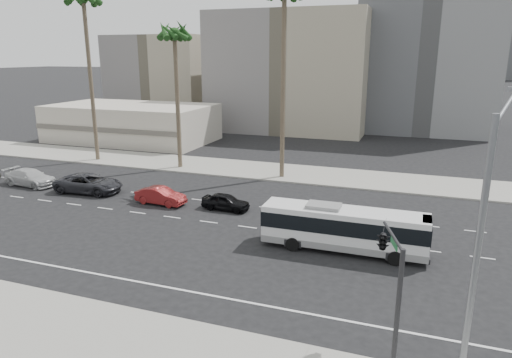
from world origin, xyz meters
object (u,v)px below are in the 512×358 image
at_px(car_a, 226,202).
at_px(car_c, 89,183).
at_px(car_d, 30,177).
at_px(palm_mid, 175,36).
at_px(city_bus, 344,228).
at_px(car_b, 161,196).
at_px(traffic_signal, 385,244).
at_px(streetlight_corner, 482,239).
at_px(palm_far, 83,1).

relative_size(car_a, car_c, 0.64).
height_order(car_d, palm_mid, palm_mid).
height_order(city_bus, car_d, city_bus).
height_order(car_b, traffic_signal, traffic_signal).
relative_size(city_bus, car_b, 2.39).
bearing_deg(car_d, streetlight_corner, -109.81).
xyz_separation_m(car_b, palm_far, (-15.09, 11.41, 16.37)).
bearing_deg(city_bus, palm_mid, 141.54).
bearing_deg(car_d, car_a, -86.20).
distance_m(car_b, palm_mid, 17.67).
xyz_separation_m(city_bus, palm_far, (-30.48, 15.62, 15.55)).
distance_m(car_a, palm_far, 28.51).
relative_size(traffic_signal, palm_far, 0.28).
xyz_separation_m(car_c, streetlight_corner, (29.07, -16.14, 5.17)).
distance_m(car_b, streetlight_corner, 26.90).
relative_size(city_bus, car_d, 1.92).
relative_size(car_b, car_c, 0.71).
relative_size(car_d, palm_mid, 0.35).
relative_size(car_a, palm_mid, 0.25).
xyz_separation_m(car_b, car_c, (-7.65, 0.74, 0.13)).
bearing_deg(car_c, city_bus, -106.97).
distance_m(car_c, palm_far, 20.80).
xyz_separation_m(traffic_signal, palm_mid, (-22.79, 24.47, 9.01)).
xyz_separation_m(car_a, palm_mid, (-9.97, 10.90, 12.81)).
distance_m(city_bus, car_b, 15.97).
relative_size(city_bus, car_c, 1.69).
xyz_separation_m(streetlight_corner, palm_far, (-36.51, 26.80, 11.07)).
distance_m(streetlight_corner, palm_far, 46.62).
bearing_deg(palm_mid, car_d, -132.47).
height_order(car_b, palm_far, palm_far).
bearing_deg(car_c, car_d, 85.25).
bearing_deg(streetlight_corner, car_b, 159.82).
bearing_deg(city_bus, car_a, 154.31).
bearing_deg(car_c, car_b, -100.37).
xyz_separation_m(city_bus, palm_mid, (-19.86, 15.59, 11.95)).
bearing_deg(car_c, palm_far, 30.09).
bearing_deg(palm_far, car_b, -37.08).
relative_size(palm_mid, palm_far, 0.80).
bearing_deg(city_bus, car_b, 164.37).
bearing_deg(palm_mid, streetlight_corner, -45.96).
bearing_deg(car_b, car_d, 90.76).
relative_size(car_a, car_d, 0.73).
bearing_deg(car_d, car_b, -88.41).
xyz_separation_m(car_d, streetlight_corner, (35.63, -16.13, 5.24)).
bearing_deg(car_d, palm_mid, -37.92).
height_order(city_bus, car_c, city_bus).
relative_size(streetlight_corner, traffic_signal, 1.99).
relative_size(car_d, palm_far, 0.28).
relative_size(city_bus, traffic_signal, 1.88).
distance_m(car_b, palm_far, 25.02).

